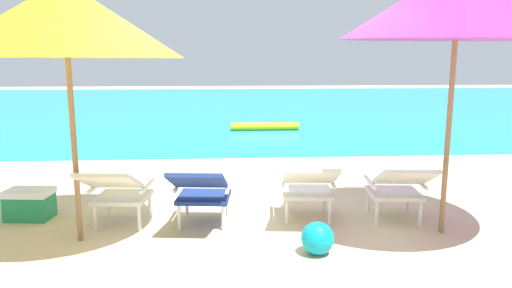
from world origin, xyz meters
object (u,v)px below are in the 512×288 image
at_px(beach_umbrella_right, 458,2).
at_px(lounge_chair_near_left, 201,190).
at_px(lounge_chair_far_right, 399,186).
at_px(beach_ball, 317,238).
at_px(cooler_box, 30,204).
at_px(lounge_chair_near_right, 308,185).
at_px(swim_buoy, 265,126).
at_px(lounge_chair_far_left, 117,190).
at_px(beach_umbrella_left, 65,19).

bearing_deg(beach_umbrella_right, lounge_chair_near_left, 173.92).
height_order(lounge_chair_near_left, lounge_chair_far_right, same).
bearing_deg(beach_ball, beach_umbrella_right, 18.28).
bearing_deg(cooler_box, lounge_chair_near_right, -6.45).
xyz_separation_m(swim_buoy, lounge_chair_near_left, (-1.19, -6.41, 0.31)).
xyz_separation_m(beach_umbrella_right, beach_ball, (-1.32, -0.44, -2.04)).
distance_m(swim_buoy, cooler_box, 6.71).
bearing_deg(cooler_box, swim_buoy, 63.15).
height_order(swim_buoy, lounge_chair_near_right, lounge_chair_near_right).
relative_size(lounge_chair_far_left, cooler_box, 1.84).
bearing_deg(lounge_chair_near_left, cooler_box, 166.90).
bearing_deg(lounge_chair_near_left, lounge_chair_far_right, -0.07).
height_order(beach_umbrella_right, cooler_box, beach_umbrella_right).
bearing_deg(lounge_chair_far_left, lounge_chair_near_left, -3.29).
relative_size(lounge_chair_near_left, lounge_chair_near_right, 1.01).
xyz_separation_m(lounge_chair_near_right, beach_ball, (-0.06, -0.78, -0.26)).
bearing_deg(beach_ball, cooler_box, 158.80).
relative_size(beach_umbrella_left, cooler_box, 5.45).
distance_m(lounge_chair_far_left, beach_ball, 2.02).
bearing_deg(lounge_chair_far_left, cooler_box, 159.30).
distance_m(lounge_chair_far_left, beach_umbrella_right, 3.66).
height_order(lounge_chair_far_left, beach_ball, lounge_chair_far_left).
bearing_deg(lounge_chair_near_right, lounge_chair_far_right, -6.23).
distance_m(lounge_chair_far_left, lounge_chair_near_right, 1.92).
xyz_separation_m(lounge_chair_far_left, beach_umbrella_left, (-0.29, -0.27, 1.61)).
bearing_deg(swim_buoy, lounge_chair_far_right, -82.79).
bearing_deg(beach_umbrella_left, swim_buoy, 70.76).
bearing_deg(lounge_chair_near_left, lounge_chair_near_right, 5.09).
xyz_separation_m(lounge_chair_far_left, beach_ball, (1.87, -0.73, -0.26)).
relative_size(swim_buoy, lounge_chair_far_left, 1.73).
height_order(lounge_chair_near_left, cooler_box, lounge_chair_near_left).
distance_m(beach_umbrella_left, beach_umbrella_right, 3.48).
relative_size(lounge_chair_far_left, lounge_chair_near_right, 1.01).
bearing_deg(beach_umbrella_right, lounge_chair_near_right, 164.62).
bearing_deg(beach_umbrella_right, beach_ball, -161.72).
height_order(lounge_chair_near_left, beach_umbrella_left, beach_umbrella_left).
bearing_deg(lounge_chair_near_right, lounge_chair_far_left, -178.53).
bearing_deg(lounge_chair_far_right, lounge_chair_far_left, 178.98).
bearing_deg(lounge_chair_far_right, swim_buoy, 97.21).
height_order(swim_buoy, cooler_box, cooler_box).
height_order(lounge_chair_far_right, beach_umbrella_right, beach_umbrella_right).
relative_size(lounge_chair_far_right, beach_ball, 3.18).
relative_size(swim_buoy, lounge_chair_near_left, 1.73).
relative_size(lounge_chair_near_left, beach_umbrella_left, 0.34).
bearing_deg(swim_buoy, beach_umbrella_left, -109.24).
bearing_deg(lounge_chair_far_left, swim_buoy, 72.37).
bearing_deg(cooler_box, lounge_chair_far_left, -20.70).
xyz_separation_m(swim_buoy, beach_ball, (-0.16, -7.10, 0.05)).
bearing_deg(swim_buoy, cooler_box, -116.85).
xyz_separation_m(swim_buoy, beach_umbrella_left, (-2.32, -6.64, 1.92)).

